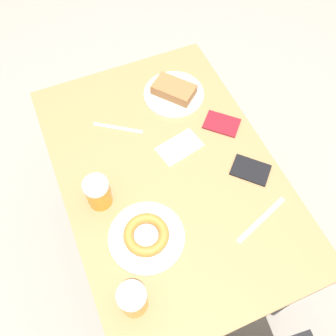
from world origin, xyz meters
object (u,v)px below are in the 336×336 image
plate_with_cake (174,92)px  passport_far_edge (222,124)px  beer_mug_left (98,193)px  fork (118,128)px  passport_near_edge (251,170)px  beer_mug_center (133,300)px  knife (261,220)px  plate_with_donut (146,236)px  napkin_folded (180,147)px

plate_with_cake → passport_far_edge: 0.23m
beer_mug_left → fork: (-0.15, -0.26, -0.06)m
beer_mug_left → passport_near_edge: bearing=169.8°
beer_mug_center → fork: (-0.16, -0.60, -0.06)m
beer_mug_left → knife: (-0.45, 0.26, -0.06)m
beer_mug_left → plate_with_donut: bearing=117.5°
napkin_folded → knife: bearing=109.7°
plate_with_cake → beer_mug_center: (0.41, 0.67, 0.04)m
fork → passport_near_edge: size_ratio=1.06×
knife → passport_far_edge: (-0.06, -0.39, 0.00)m
beer_mug_center → fork: size_ratio=0.72×
fork → passport_near_edge: 0.50m
passport_far_edge → passport_near_edge: bearing=90.1°
napkin_folded → knife: 0.38m
fork → beer_mug_center: bearing=75.2°
plate_with_cake → beer_mug_center: 0.79m
beer_mug_left → fork: size_ratio=0.72×
napkin_folded → fork: same height
beer_mug_left → knife: bearing=149.5°
plate_with_donut → napkin_folded: (-0.23, -0.27, -0.01)m
beer_mug_center → napkin_folded: size_ratio=0.68×
plate_with_donut → knife: 0.37m
napkin_folded → fork: bearing=-43.6°
plate_with_donut → fork: size_ratio=1.48×
knife → passport_far_edge: 0.39m
beer_mug_center → plate_with_cake: bearing=-121.5°
passport_near_edge → passport_far_edge: same height
plate_with_cake → beer_mug_left: size_ratio=2.02×
plate_with_donut → napkin_folded: 0.35m
knife → passport_near_edge: size_ratio=1.40×
beer_mug_center → passport_far_edge: size_ratio=0.76×
beer_mug_center → napkin_folded: 0.55m
plate_with_donut → knife: (-0.36, 0.09, -0.01)m
napkin_folded → fork: size_ratio=1.07×
fork → knife: size_ratio=0.75×
plate_with_cake → napkin_folded: size_ratio=1.36×
beer_mug_left → knife: 0.52m
passport_near_edge → passport_far_edge: 0.22m
beer_mug_center → fork: beer_mug_center is taller
plate_with_donut → fork: 0.44m
passport_near_edge → fork: bearing=-44.0°
knife → fork: bearing=-60.0°
fork → passport_far_edge: passport_far_edge is taller
knife → passport_near_edge: (-0.06, -0.17, 0.00)m
plate_with_cake → passport_far_edge: bearing=117.9°
beer_mug_center → fork: 0.63m
napkin_folded → knife: napkin_folded is taller
plate_with_donut → beer_mug_center: 0.20m
fork → passport_near_edge: passport_near_edge is taller
beer_mug_center → napkin_folded: beer_mug_center is taller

